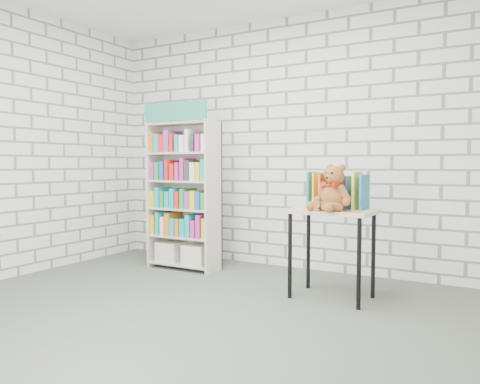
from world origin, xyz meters
The scene contains 6 objects.
ground centered at (0.00, 0.00, 0.00)m, with size 4.50×4.50×0.00m, color #495245.
room_shell centered at (0.00, 0.00, 1.78)m, with size 4.52×4.02×2.81m.
bookshelf centered at (-0.95, 1.36, 0.84)m, with size 0.82×0.32×1.83m.
display_table centered at (0.86, 1.03, 0.67)m, with size 0.75×0.54×0.78m.
table_books centered at (0.87, 1.15, 0.93)m, with size 0.52×0.25×0.30m.
teddy_bear centered at (0.91, 0.92, 0.94)m, with size 0.36×0.35×0.39m.
Camera 1 is at (2.15, -2.86, 1.17)m, focal length 35.00 mm.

